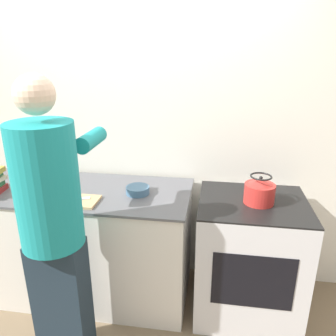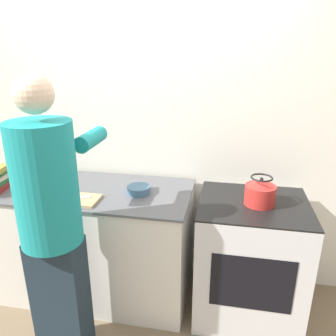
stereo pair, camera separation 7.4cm
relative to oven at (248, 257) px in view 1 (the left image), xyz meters
name	(u,v)px [view 1 (the left image)]	position (x,y,z in m)	size (l,w,h in m)	color
ground_plane	(121,325)	(-0.91, -0.33, -0.46)	(12.00, 12.00, 0.00)	#7A664C
wall_back	(139,130)	(-0.91, 0.43, 0.84)	(8.00, 0.05, 2.60)	silver
counter	(80,241)	(-1.33, 0.02, 0.00)	(1.76, 0.72, 0.92)	silver
oven	(248,257)	(0.00, 0.00, 0.00)	(0.76, 0.66, 0.92)	silver
person	(53,222)	(-1.19, -0.59, 0.52)	(0.40, 0.64, 1.81)	#1C2B37
cutting_board	(76,201)	(-1.23, -0.19, 0.47)	(0.31, 0.21, 0.02)	tan
knife	(76,199)	(-1.23, -0.19, 0.48)	(0.18, 0.10, 0.01)	silver
kettle	(260,191)	(0.03, -0.02, 0.54)	(0.21, 0.21, 0.20)	red
bowl_prep	(138,190)	(-0.84, 0.02, 0.48)	(0.17, 0.17, 0.06)	#426684
canister_jar	(33,174)	(-1.70, 0.09, 0.53)	(0.15, 0.15, 0.15)	#756047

